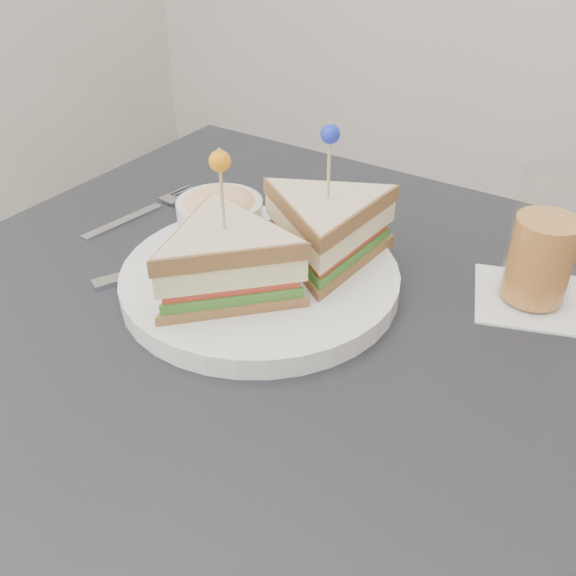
% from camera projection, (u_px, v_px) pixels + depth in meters
% --- Properties ---
extents(table, '(0.80, 0.80, 0.75)m').
position_uv_depth(table, '(274.00, 395.00, 0.63)').
color(table, black).
rests_on(table, ground).
extents(plate_meal, '(0.35, 0.35, 0.17)m').
position_uv_depth(plate_meal, '(268.00, 248.00, 0.63)').
color(plate_meal, silver).
rests_on(plate_meal, table).
extents(cutlery_fork, '(0.04, 0.17, 0.00)m').
position_uv_depth(cutlery_fork, '(149.00, 210.00, 0.79)').
color(cutlery_fork, silver).
rests_on(cutlery_fork, table).
extents(cutlery_knife, '(0.12, 0.21, 0.01)m').
position_uv_depth(cutlery_knife, '(187.00, 260.00, 0.69)').
color(cutlery_knife, silver).
rests_on(cutlery_knife, table).
extents(drink_set, '(0.14, 0.14, 0.14)m').
position_uv_depth(drink_set, '(543.00, 248.00, 0.60)').
color(drink_set, silver).
rests_on(drink_set, table).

